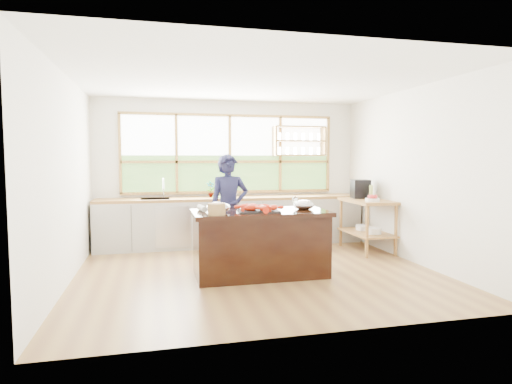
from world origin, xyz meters
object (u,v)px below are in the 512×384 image
object	(u,v)px
wicker_basket	(217,209)
island	(260,243)
cook	(229,209)
espresso_machine	(360,189)

from	to	relation	value
wicker_basket	island	bearing A→B (deg)	23.31
island	wicker_basket	distance (m)	0.87
island	cook	world-z (taller)	cook
espresso_machine	wicker_basket	bearing A→B (deg)	-139.89
espresso_machine	wicker_basket	world-z (taller)	espresso_machine
cook	espresso_machine	bearing A→B (deg)	8.78
island	espresso_machine	xyz separation A→B (m)	(2.19, 1.37, 0.61)
island	cook	distance (m)	0.96
island	cook	xyz separation A→B (m)	(-0.29, 0.83, 0.38)
cook	wicker_basket	xyz separation A→B (m)	(-0.35, -1.11, 0.13)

